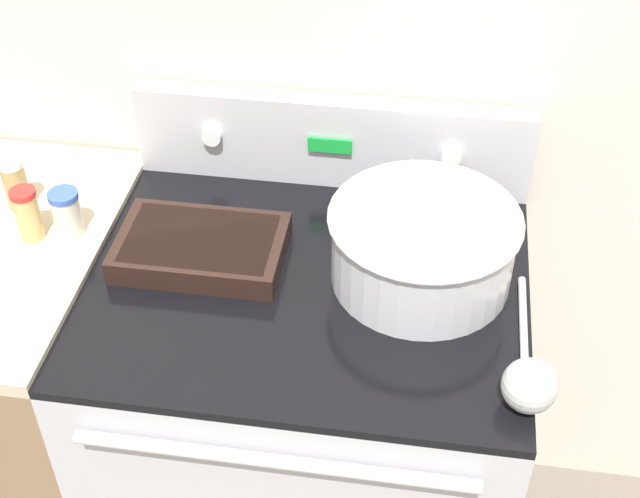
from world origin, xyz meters
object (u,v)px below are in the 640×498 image
Objects in this scene: mixing_bowl at (423,243)px; spice_jar_red_cap at (28,214)px; spice_jar_blue_cap at (67,213)px; ladle at (529,382)px; spice_jar_white_cap at (16,184)px; casserole_dish at (201,246)px.

mixing_bowl is 0.75m from spice_jar_red_cap.
mixing_bowl is 0.69m from spice_jar_blue_cap.
spice_jar_white_cap reaches higher than ladle.
mixing_bowl is at bearing -5.77° from spice_jar_white_cap.
spice_jar_white_cap is at bearing 160.76° from ladle.
ladle is 1.06m from spice_jar_white_cap.
mixing_bowl is 1.11× the size of casserole_dish.
mixing_bowl reaches higher than ladle.
ladle is (0.60, -0.26, 0.01)m from casserole_dish.
spice_jar_blue_cap is (-0.69, 0.02, -0.02)m from mixing_bowl.
spice_jar_blue_cap is at bearing 175.13° from casserole_dish.
spice_jar_red_cap and spice_jar_white_cap have the same top height.
mixing_bowl reaches higher than spice_jar_white_cap.
spice_jar_red_cap is 1.00× the size of spice_jar_white_cap.
casserole_dish is 0.34m from spice_jar_red_cap.
mixing_bowl is at bearing 125.09° from ladle.
spice_jar_blue_cap is at bearing -26.35° from spice_jar_white_cap.
mixing_bowl is 3.18× the size of spice_jar_red_cap.
mixing_bowl is at bearing -1.51° from spice_jar_blue_cap.
spice_jar_white_cap is (-0.40, 0.09, 0.04)m from casserole_dish.
spice_jar_white_cap is at bearing 125.31° from spice_jar_red_cap.
spice_jar_red_cap is (-0.34, -0.00, 0.04)m from casserole_dish.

